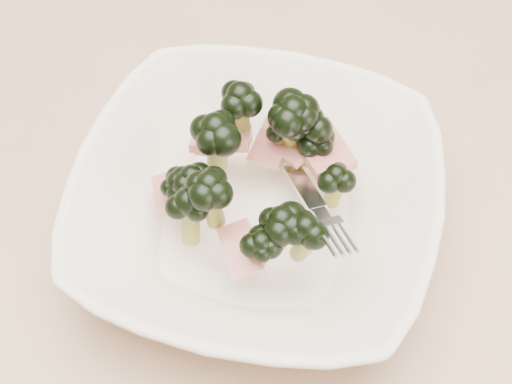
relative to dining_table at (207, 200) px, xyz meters
The scene contains 2 objects.
dining_table is the anchor object (origin of this frame).
broccoli_dish 0.17m from the dining_table, 28.59° to the right, with size 0.35×0.35×0.11m.
Camera 1 is at (0.26, -0.30, 1.23)m, focal length 50.00 mm.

